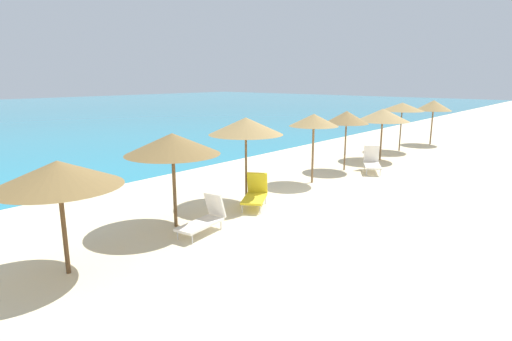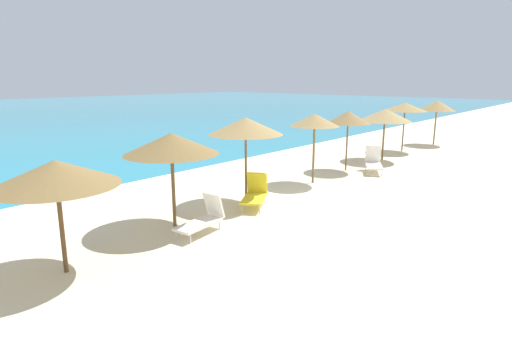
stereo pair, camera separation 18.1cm
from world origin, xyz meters
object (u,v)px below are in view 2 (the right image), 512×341
Objects in this scene: lounge_chair_3 at (203,218)px; beach_umbrella_9 at (437,106)px; beach_umbrella_2 at (56,173)px; lounge_chair_2 at (374,162)px; beach_umbrella_3 at (171,144)px; lounge_chair_1 at (255,193)px; beach_umbrella_4 at (246,126)px; beach_umbrella_8 at (405,107)px; beach_umbrella_6 at (348,118)px; beach_umbrella_5 at (315,120)px; beach_umbrella_7 at (385,115)px.

beach_umbrella_9 is at bearing -96.50° from lounge_chair_3.
beach_umbrella_2 is 13.83m from lounge_chair_2.
lounge_chair_1 is at bearing -9.92° from beach_umbrella_3.
beach_umbrella_8 is at bearing 0.22° from beach_umbrella_4.
beach_umbrella_8 is at bearing -94.25° from lounge_chair_3.
beach_umbrella_2 is 1.59× the size of lounge_chair_2.
lounge_chair_3 is (3.60, -0.46, -1.82)m from beach_umbrella_2.
lounge_chair_2 is (7.25, -1.16, -2.16)m from beach_umbrella_4.
beach_umbrella_9 reaches higher than beach_umbrella_8.
lounge_chair_1 is at bearing -175.81° from beach_umbrella_6.
beach_umbrella_8 is at bearing 171.84° from beach_umbrella_9.
beach_umbrella_8 is at bearing -118.25° from lounge_chair_1.
beach_umbrella_5 is at bearing -178.44° from beach_umbrella_8.
beach_umbrella_3 is 0.96× the size of beach_umbrella_8.
beach_umbrella_4 reaches higher than lounge_chair_2.
beach_umbrella_8 is (3.34, 0.32, 0.23)m from beach_umbrella_7.
beach_umbrella_4 is 1.04× the size of beach_umbrella_9.
beach_umbrella_4 reaches higher than beach_umbrella_9.
beach_umbrella_8 is 1.69× the size of lounge_chair_2.
beach_umbrella_8 reaches higher than lounge_chair_1.
lounge_chair_1 is (6.29, 0.02, -1.78)m from beach_umbrella_2.
beach_umbrella_4 is 1.04× the size of beach_umbrella_8.
lounge_chair_3 is (-16.30, -1.09, -2.14)m from beach_umbrella_8.
beach_umbrella_4 is at bearing 0.86° from beach_umbrella_3.
beach_umbrella_9 reaches higher than beach_umbrella_6.
lounge_chair_2 is (-9.94, -0.67, -2.01)m from beach_umbrella_9.
beach_umbrella_2 is 13.20m from beach_umbrella_6.
beach_umbrella_3 is (3.38, 0.53, 0.17)m from beach_umbrella_2.
lounge_chair_2 is at bearing -168.94° from beach_umbrella_8.
lounge_chair_3 is at bearing -160.04° from beach_umbrella_4.
beach_umbrella_4 is 1.04× the size of beach_umbrella_5.
beach_umbrella_3 is at bearing 178.76° from beach_umbrella_9.
beach_umbrella_5 is at bearing -1.38° from beach_umbrella_3.
lounge_chair_1 is (-13.61, -0.61, -2.10)m from beach_umbrella_8.
lounge_chair_1 is (2.90, -0.51, -1.95)m from beach_umbrella_3.
beach_umbrella_7 is (13.18, -0.22, -0.07)m from beach_umbrella_3.
lounge_chair_3 is at bearing -77.92° from beach_umbrella_3.
beach_umbrella_5 is 6.34m from beach_umbrella_7.
beach_umbrella_5 is at bearing -90.97° from lounge_chair_3.
beach_umbrella_6 is at bearing -116.62° from lounge_chair_1.
beach_umbrella_2 is at bearing -177.96° from beach_umbrella_5.
beach_umbrella_2 is 0.93× the size of beach_umbrella_9.
beach_umbrella_5 is (6.85, -0.16, 0.14)m from beach_umbrella_3.
lounge_chair_1 is 0.95× the size of lounge_chair_3.
beach_umbrella_8 is (16.52, 0.10, 0.16)m from beach_umbrella_3.
beach_umbrella_6 is at bearing -0.42° from beach_umbrella_4.
beach_umbrella_3 reaches higher than beach_umbrella_2.
beach_umbrella_3 is 0.97× the size of beach_umbrella_5.
beach_umbrella_5 reaches higher than beach_umbrella_3.
beach_umbrella_6 reaches higher than beach_umbrella_3.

